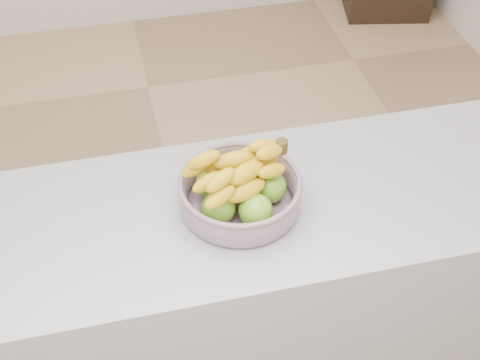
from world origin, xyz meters
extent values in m
plane|color=#A08362|center=(0.00, 0.00, 0.00)|extent=(4.00, 4.00, 0.00)
cube|color=gray|center=(0.00, -0.69, 0.45)|extent=(2.00, 0.60, 0.90)
cylinder|color=#878FA2|center=(0.08, -0.69, 0.91)|extent=(0.28, 0.28, 0.01)
torus|color=#878FA2|center=(0.08, -0.69, 0.99)|extent=(0.33, 0.33, 0.02)
sphere|color=#509119|center=(0.11, -0.77, 0.96)|extent=(0.09, 0.09, 0.09)
sphere|color=#509119|center=(0.17, -0.69, 0.96)|extent=(0.09, 0.09, 0.09)
sphere|color=#509119|center=(0.11, -0.61, 0.96)|extent=(0.09, 0.09, 0.09)
sphere|color=#509119|center=(0.02, -0.64, 0.96)|extent=(0.09, 0.09, 0.09)
sphere|color=#509119|center=(0.01, -0.74, 0.96)|extent=(0.09, 0.09, 0.09)
ellipsoid|color=yellow|center=(0.09, -0.74, 1.01)|extent=(0.21, 0.13, 0.05)
ellipsoid|color=yellow|center=(0.07, -0.69, 1.01)|extent=(0.21, 0.10, 0.05)
ellipsoid|color=yellow|center=(0.06, -0.64, 1.01)|extent=(0.21, 0.08, 0.05)
ellipsoid|color=yellow|center=(0.09, -0.72, 1.05)|extent=(0.21, 0.14, 0.05)
ellipsoid|color=yellow|center=(0.07, -0.66, 1.05)|extent=(0.21, 0.07, 0.05)
cylinder|color=#3B2E12|center=(0.20, -0.65, 1.06)|extent=(0.03, 0.03, 0.04)
camera|label=1|loc=(-0.21, -1.95, 2.20)|focal=50.00mm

